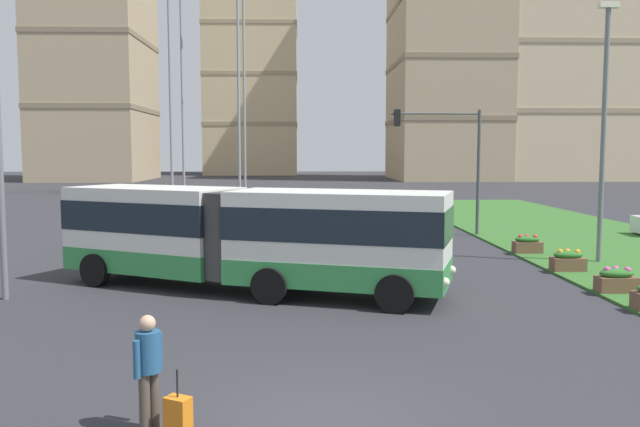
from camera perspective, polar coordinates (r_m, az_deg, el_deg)
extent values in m
plane|color=#2D2D33|center=(10.52, 0.05, -17.47)|extent=(260.00, 260.00, 0.00)
cube|color=silver|center=(18.28, 1.66, -2.06)|extent=(6.48, 4.27, 2.55)
cube|color=#338C47|center=(18.42, 1.66, -4.92)|extent=(6.51, 4.29, 0.70)
cube|color=#19232D|center=(18.23, 1.67, -0.74)|extent=(6.53, 4.32, 0.90)
cube|color=silver|center=(21.08, -14.12, -1.23)|extent=(5.77, 4.61, 2.55)
cube|color=#338C47|center=(21.21, -14.06, -3.72)|extent=(5.79, 4.63, 0.70)
cube|color=#19232D|center=(21.04, -14.14, -0.08)|extent=(5.82, 4.66, 0.90)
cylinder|color=#383838|center=(19.26, -6.99, -1.72)|extent=(2.40, 2.40, 2.45)
cylinder|color=black|center=(19.31, 7.81, -5.39)|extent=(1.04, 0.58, 1.00)
cylinder|color=black|center=(16.90, 6.50, -6.92)|extent=(1.04, 0.58, 1.00)
cylinder|color=black|center=(20.10, -1.85, -4.92)|extent=(1.04, 0.58, 1.00)
cylinder|color=black|center=(17.79, -4.41, -6.28)|extent=(1.04, 0.58, 1.00)
cylinder|color=black|center=(23.02, -14.56, -3.77)|extent=(1.02, 0.71, 1.00)
cylinder|color=black|center=(21.20, -18.92, -4.67)|extent=(1.02, 0.71, 1.00)
sphere|color=#F9EFC6|center=(18.77, 11.35, -4.82)|extent=(0.24, 0.24, 0.24)
sphere|color=#F9EFC6|center=(17.01, 10.79, -5.87)|extent=(0.24, 0.24, 0.24)
cube|color=maroon|center=(28.82, -13.15, -1.77)|extent=(4.52, 2.12, 0.80)
cube|color=black|center=(28.76, -13.48, -0.39)|extent=(2.49, 1.85, 0.60)
cylinder|color=black|center=(29.59, -10.04, -2.04)|extent=(0.65, 0.27, 0.64)
cylinder|color=black|center=(27.82, -10.30, -2.51)|extent=(0.65, 0.27, 0.64)
cylinder|color=black|center=(29.96, -15.78, -2.07)|extent=(0.65, 0.27, 0.64)
cylinder|color=black|center=(28.20, -16.40, -2.54)|extent=(0.65, 0.27, 0.64)
cylinder|color=#4C4238|center=(10.20, -14.97, -15.68)|extent=(0.16, 0.16, 0.90)
cylinder|color=#4C4238|center=(10.34, -14.21, -15.37)|extent=(0.16, 0.16, 0.90)
cylinder|color=#23517A|center=(10.03, -14.69, -11.51)|extent=(0.36, 0.36, 0.60)
sphere|color=tan|center=(9.92, -14.75, -9.19)|extent=(0.24, 0.24, 0.24)
cylinder|color=#23517A|center=(9.88, -15.61, -12.11)|extent=(0.10, 0.10, 0.55)
cylinder|color=#23517A|center=(10.22, -13.78, -11.47)|extent=(0.10, 0.10, 0.55)
cube|color=orange|center=(10.06, -12.22, -16.80)|extent=(0.43, 0.38, 0.56)
cylinder|color=black|center=(9.88, -12.27, -14.16)|extent=(0.03, 0.03, 0.40)
cube|color=brown|center=(20.78, 24.30, -5.61)|extent=(1.10, 0.56, 0.44)
ellipsoid|color=#2D6B28|center=(20.73, 24.33, -4.74)|extent=(0.99, 0.50, 0.28)
sphere|color=#D14C99|center=(20.59, 23.64, -4.50)|extent=(0.20, 0.20, 0.20)
sphere|color=#D14C99|center=(20.78, 24.25, -4.44)|extent=(0.20, 0.20, 0.20)
sphere|color=#D14C99|center=(20.78, 25.11, -4.47)|extent=(0.20, 0.20, 0.20)
cube|color=brown|center=(23.85, 20.70, -4.13)|extent=(1.10, 0.56, 0.44)
ellipsoid|color=#2D6B28|center=(23.80, 20.72, -3.37)|extent=(0.99, 0.50, 0.28)
sphere|color=orange|center=(23.68, 20.10, -3.14)|extent=(0.20, 0.20, 0.20)
sphere|color=orange|center=(23.86, 20.66, -3.10)|extent=(0.20, 0.20, 0.20)
sphere|color=orange|center=(23.84, 21.41, -3.13)|extent=(0.20, 0.20, 0.20)
cube|color=brown|center=(27.52, 17.54, -2.80)|extent=(1.10, 0.56, 0.44)
ellipsoid|color=#2D6B28|center=(27.48, 17.56, -2.14)|extent=(0.99, 0.50, 0.28)
sphere|color=red|center=(27.37, 17.01, -1.94)|extent=(0.20, 0.20, 0.20)
sphere|color=red|center=(27.54, 17.51, -1.91)|extent=(0.20, 0.20, 0.20)
sphere|color=red|center=(27.50, 18.16, -1.94)|extent=(0.20, 0.20, 0.20)
cylinder|color=#474C51|center=(32.88, 13.57, 3.42)|extent=(0.16, 0.16, 6.12)
cylinder|color=#474C51|center=(32.41, 9.98, 8.52)|extent=(4.29, 0.10, 0.10)
cube|color=black|center=(32.08, 6.71, 8.24)|extent=(0.28, 0.28, 0.80)
sphere|color=red|center=(32.09, 6.71, 8.68)|extent=(0.16, 0.16, 0.16)
sphere|color=yellow|center=(32.08, 6.71, 8.22)|extent=(0.16, 0.16, 0.16)
sphere|color=green|center=(32.07, 6.70, 7.76)|extent=(0.16, 0.16, 0.16)
cylinder|color=slate|center=(25.99, 23.36, 6.03)|extent=(0.18, 0.18, 9.18)
cube|color=white|center=(26.51, 23.75, 16.22)|extent=(0.70, 0.28, 0.20)
cube|color=tan|center=(104.33, -19.07, 16.44)|extent=(14.47, 18.28, 49.34)
cube|color=#85765B|center=(102.47, -18.83, 8.49)|extent=(14.67, 18.48, 0.70)
cube|color=#85765B|center=(103.53, -19.00, 13.95)|extent=(14.67, 18.48, 0.70)
cube|color=beige|center=(124.69, -5.97, 15.45)|extent=(16.44, 14.69, 52.04)
cube|color=#9C8D6E|center=(122.85, -5.89, 7.62)|extent=(16.64, 14.89, 0.70)
cube|color=#9C8D6E|center=(123.50, -5.93, 11.64)|extent=(16.64, 14.89, 0.70)
cube|color=#9C8D6E|center=(124.75, -5.97, 15.61)|extent=(16.64, 14.89, 0.70)
cube|color=tan|center=(103.67, 10.93, 16.94)|extent=(15.27, 19.90, 50.19)
cube|color=#85765B|center=(101.63, 10.77, 7.86)|extent=(15.47, 20.10, 0.70)
cube|color=#85765B|center=(102.35, 10.85, 12.54)|extent=(15.47, 20.10, 0.70)
cube|color=#85765B|center=(103.74, 10.94, 17.13)|extent=(15.47, 20.10, 0.70)
cube|color=beige|center=(106.03, 19.01, 13.04)|extent=(21.97, 17.97, 37.62)
cube|color=#9C8D6E|center=(105.16, 18.86, 8.15)|extent=(22.17, 18.17, 0.70)
cube|color=#9C8D6E|center=(106.08, 19.01, 13.23)|extent=(22.17, 18.17, 0.70)
cylinder|color=gray|center=(66.10, -6.64, 14.89)|extent=(0.24, 0.24, 30.16)
cylinder|color=gray|center=(66.85, -11.94, 14.70)|extent=(0.24, 0.24, 30.16)
cylinder|color=gray|center=(60.21, -7.14, 15.83)|extent=(0.24, 0.24, 30.16)
cylinder|color=gray|center=(61.04, -12.97, 15.59)|extent=(0.24, 0.24, 30.16)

